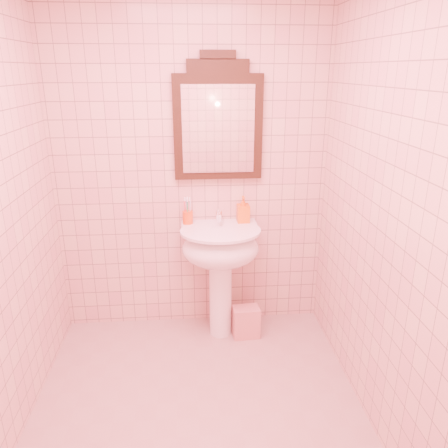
{
  "coord_description": "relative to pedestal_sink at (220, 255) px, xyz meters",
  "views": [
    {
      "loc": [
        -0.01,
        -2.05,
        1.95
      ],
      "look_at": [
        0.2,
        0.55,
        1.02
      ],
      "focal_mm": 35.0,
      "sensor_mm": 36.0,
      "label": 1
    }
  ],
  "objects": [
    {
      "name": "floor",
      "position": [
        -0.2,
        -0.87,
        -0.66
      ],
      "size": [
        2.2,
        2.2,
        0.0
      ],
      "primitive_type": "plane",
      "color": "tan",
      "rests_on": "ground"
    },
    {
      "name": "back_wall",
      "position": [
        -0.2,
        0.23,
        0.59
      ],
      "size": [
        2.0,
        0.02,
        2.5
      ],
      "primitive_type": "cube",
      "color": "beige",
      "rests_on": "floor"
    },
    {
      "name": "pedestal_sink",
      "position": [
        0.0,
        0.0,
        0.0
      ],
      "size": [
        0.58,
        0.58,
        0.86
      ],
      "color": "white",
      "rests_on": "floor"
    },
    {
      "name": "faucet",
      "position": [
        0.0,
        0.14,
        0.26
      ],
      "size": [
        0.04,
        0.16,
        0.11
      ],
      "color": "white",
      "rests_on": "pedestal_sink"
    },
    {
      "name": "mirror",
      "position": [
        0.0,
        0.2,
        0.93
      ],
      "size": [
        0.63,
        0.06,
        0.88
      ],
      "color": "black",
      "rests_on": "back_wall"
    },
    {
      "name": "toothbrush_cup",
      "position": [
        -0.23,
        0.15,
        0.25
      ],
      "size": [
        0.08,
        0.08,
        0.18
      ],
      "rotation": [
        0.0,
        0.0,
        0.4
      ],
      "color": "#DD4712",
      "rests_on": "pedestal_sink"
    },
    {
      "name": "soap_dispenser",
      "position": [
        0.18,
        0.15,
        0.3
      ],
      "size": [
        0.09,
        0.1,
        0.2
      ],
      "primitive_type": "imported",
      "rotation": [
        0.0,
        0.0,
        0.04
      ],
      "color": "orange",
      "rests_on": "pedestal_sink"
    },
    {
      "name": "towel",
      "position": [
        0.19,
        -0.05,
        -0.54
      ],
      "size": [
        0.21,
        0.15,
        0.24
      ],
      "primitive_type": "cube",
      "rotation": [
        0.0,
        0.0,
        0.07
      ],
      "color": "pink",
      "rests_on": "floor"
    }
  ]
}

